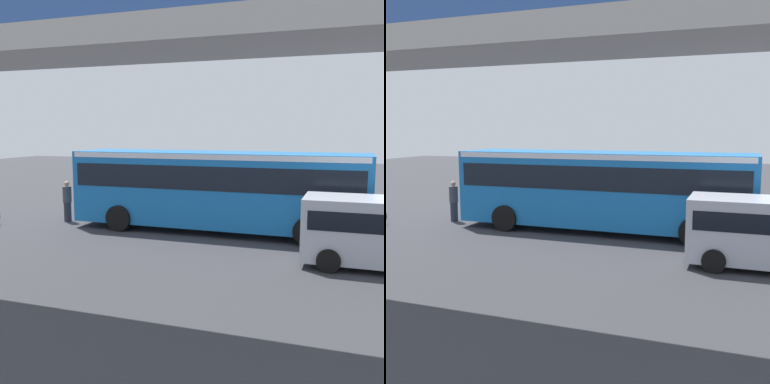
# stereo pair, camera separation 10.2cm
# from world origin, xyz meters

# --- Properties ---
(ground) EXTENTS (80.00, 80.00, 0.00)m
(ground) POSITION_xyz_m (0.00, 0.00, 0.00)
(ground) COLOR #38383D
(city_bus) EXTENTS (11.54, 2.85, 3.15)m
(city_bus) POSITION_xyz_m (-0.47, 0.77, 1.88)
(city_bus) COLOR #196BB7
(city_bus) RESTS_ON ground
(pedestrian) EXTENTS (0.38, 0.38, 1.79)m
(pedestrian) POSITION_xyz_m (6.26, 1.07, 0.89)
(pedestrian) COLOR #2D2D38
(pedestrian) RESTS_ON ground
(traffic_sign) EXTENTS (0.08, 0.60, 2.80)m
(traffic_sign) POSITION_xyz_m (-0.13, -2.84, 1.89)
(traffic_sign) COLOR slate
(traffic_sign) RESTS_ON ground
(lane_dash_leftmost) EXTENTS (2.00, 0.20, 0.01)m
(lane_dash_leftmost) POSITION_xyz_m (-6.00, -2.86, 0.00)
(lane_dash_leftmost) COLOR silver
(lane_dash_leftmost) RESTS_ON ground
(lane_dash_left) EXTENTS (2.00, 0.20, 0.01)m
(lane_dash_left) POSITION_xyz_m (-2.00, -2.86, 0.00)
(lane_dash_left) COLOR silver
(lane_dash_left) RESTS_ON ground
(lane_dash_centre) EXTENTS (2.00, 0.20, 0.01)m
(lane_dash_centre) POSITION_xyz_m (2.00, -2.86, 0.00)
(lane_dash_centre) COLOR silver
(lane_dash_centre) RESTS_ON ground
(lane_dash_right) EXTENTS (2.00, 0.20, 0.01)m
(lane_dash_right) POSITION_xyz_m (6.00, -2.86, 0.00)
(lane_dash_right) COLOR silver
(lane_dash_right) RESTS_ON ground
(pedestrian_overpass) EXTENTS (29.63, 2.60, 7.14)m
(pedestrian_overpass) POSITION_xyz_m (0.00, 9.40, 5.36)
(pedestrian_overpass) COLOR #B2ADA5
(pedestrian_overpass) RESTS_ON ground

